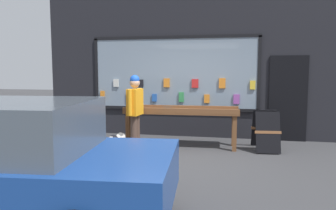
{
  "coord_description": "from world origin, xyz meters",
  "views": [
    {
      "loc": [
        1.21,
        -6.14,
        1.75
      ],
      "look_at": [
        -0.27,
        0.95,
        0.97
      ],
      "focal_mm": 35.0,
      "sensor_mm": 36.0,
      "label": 1
    }
  ],
  "objects_px": {
    "display_table_main": "(181,115)",
    "small_dog": "(115,140)",
    "sandwich_board_sign": "(266,130)",
    "person_browsing": "(135,107)"
  },
  "relations": [
    {
      "from": "display_table_main",
      "to": "sandwich_board_sign",
      "type": "xyz_separation_m",
      "value": [
        1.86,
        0.04,
        -0.29
      ]
    },
    {
      "from": "display_table_main",
      "to": "person_browsing",
      "type": "relative_size",
      "value": 1.58
    },
    {
      "from": "display_table_main",
      "to": "sandwich_board_sign",
      "type": "relative_size",
      "value": 3.03
    },
    {
      "from": "sandwich_board_sign",
      "to": "small_dog",
      "type": "bearing_deg",
      "value": -169.63
    },
    {
      "from": "display_table_main",
      "to": "small_dog",
      "type": "xyz_separation_m",
      "value": [
        -1.27,
        -0.86,
        -0.47
      ]
    },
    {
      "from": "display_table_main",
      "to": "person_browsing",
      "type": "distance_m",
      "value": 1.12
    },
    {
      "from": "display_table_main",
      "to": "sandwich_board_sign",
      "type": "distance_m",
      "value": 1.89
    },
    {
      "from": "person_browsing",
      "to": "small_dog",
      "type": "xyz_separation_m",
      "value": [
        -0.37,
        -0.23,
        -0.69
      ]
    },
    {
      "from": "small_dog",
      "to": "sandwich_board_sign",
      "type": "bearing_deg",
      "value": -48.22
    },
    {
      "from": "small_dog",
      "to": "sandwich_board_sign",
      "type": "height_order",
      "value": "sandwich_board_sign"
    }
  ]
}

